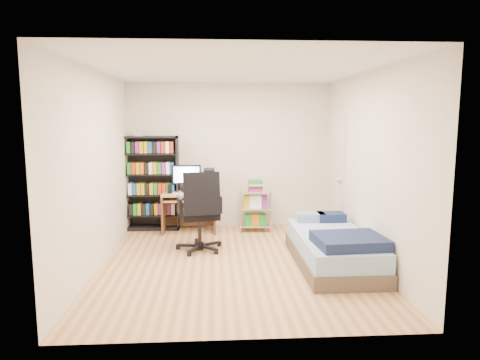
{
  "coord_description": "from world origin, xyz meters",
  "views": [
    {
      "loc": [
        -0.27,
        -5.45,
        1.89
      ],
      "look_at": [
        0.09,
        0.4,
        1.05
      ],
      "focal_mm": 32.0,
      "sensor_mm": 36.0,
      "label": 1
    }
  ],
  "objects": [
    {
      "name": "wire_cart",
      "position": [
        0.42,
        1.64,
        0.56
      ],
      "size": [
        0.55,
        0.41,
        0.86
      ],
      "rotation": [
        0.0,
        0.0,
        -0.06
      ],
      "color": "silver",
      "rests_on": "room"
    },
    {
      "name": "office_chair",
      "position": [
        -0.48,
        0.55,
        0.37
      ],
      "size": [
        0.81,
        0.81,
        1.17
      ],
      "rotation": [
        0.0,
        0.0,
        0.19
      ],
      "color": "black",
      "rests_on": "room"
    },
    {
      "name": "room",
      "position": [
        0.0,
        0.0,
        1.25
      ],
      "size": [
        3.58,
        4.08,
        2.58
      ],
      "color": "tan",
      "rests_on": "ground"
    },
    {
      "name": "bed",
      "position": [
        1.27,
        -0.17,
        0.23
      ],
      "size": [
        0.93,
        1.86,
        0.53
      ],
      "color": "brown",
      "rests_on": "room"
    },
    {
      "name": "computer_desk",
      "position": [
        -0.6,
        1.66,
        0.61
      ],
      "size": [
        0.89,
        0.52,
        1.12
      ],
      "color": "tan",
      "rests_on": "room"
    },
    {
      "name": "door",
      "position": [
        1.72,
        1.35,
        1.0
      ],
      "size": [
        0.12,
        0.8,
        2.0
      ],
      "color": "silver",
      "rests_on": "room"
    },
    {
      "name": "media_shelf",
      "position": [
        -1.33,
        1.84,
        0.82
      ],
      "size": [
        0.9,
        0.3,
        1.67
      ],
      "color": "black",
      "rests_on": "room"
    }
  ]
}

